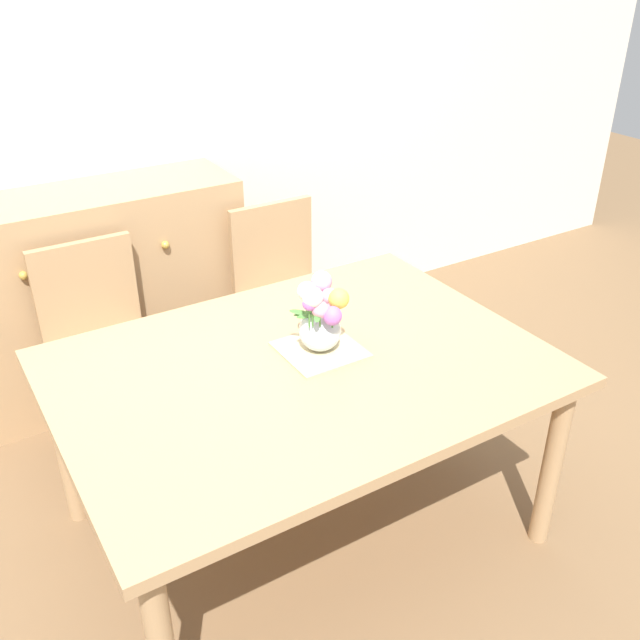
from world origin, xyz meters
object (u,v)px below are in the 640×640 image
Objects in this scene: chair_right at (284,286)px; flower_vase at (321,316)px; dining_table at (302,383)px; dresser at (92,297)px; chair_left at (100,335)px.

flower_vase is (-0.34, -0.89, 0.35)m from chair_right.
dining_table is 1.04m from chair_right.
dining_table is 1.14× the size of dresser.
chair_right is at bearing -26.69° from dresser.
dresser is (-0.36, 1.33, -0.16)m from dining_table.
dresser is 1.42m from flower_vase.
chair_right is 0.89m from dresser.
dresser is at bearing 105.12° from dining_table.
chair_left is at bearing 0.00° from chair_right.
flower_vase reaches higher than dining_table.
dining_table is at bearing 64.69° from chair_right.
flower_vase is at bearing 68.97° from chair_right.
flower_vase reaches higher than chair_right.
dining_table is 1.78× the size of chair_left.
flower_vase reaches higher than dresser.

